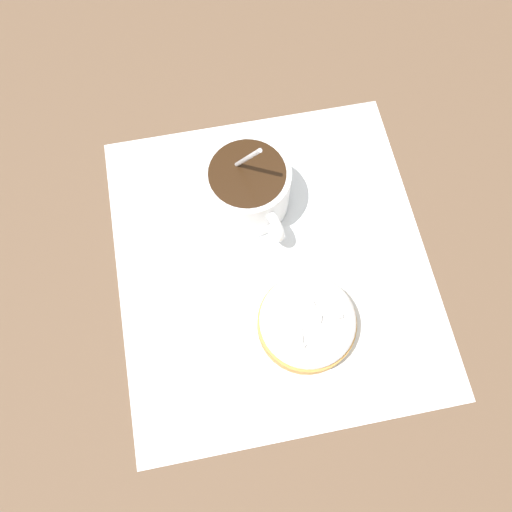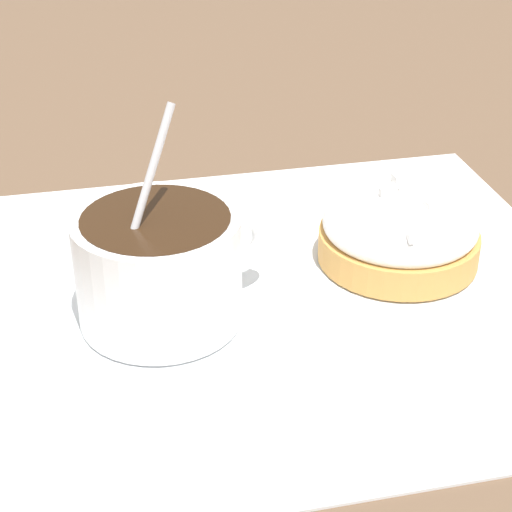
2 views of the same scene
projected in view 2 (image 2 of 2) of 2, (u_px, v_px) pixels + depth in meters
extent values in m
plane|color=brown|center=(287.00, 293.00, 0.47)|extent=(3.00, 3.00, 0.00)
cube|color=white|center=(287.00, 291.00, 0.47)|extent=(0.35, 0.32, 0.00)
cylinder|color=white|center=(159.00, 269.00, 0.43)|extent=(0.08, 0.08, 0.06)
cylinder|color=#331E0F|center=(156.00, 227.00, 0.41)|extent=(0.07, 0.07, 0.01)
torus|color=white|center=(238.00, 242.00, 0.45)|extent=(0.04, 0.02, 0.04)
ellipsoid|color=silver|center=(192.00, 283.00, 0.45)|extent=(0.03, 0.03, 0.01)
cylinder|color=silver|center=(137.00, 219.00, 0.40)|extent=(0.05, 0.03, 0.10)
cylinder|color=#D19347|center=(398.00, 245.00, 0.49)|extent=(0.09, 0.09, 0.02)
ellipsoid|color=white|center=(400.00, 223.00, 0.48)|extent=(0.09, 0.09, 0.03)
cube|color=white|center=(411.00, 237.00, 0.44)|extent=(0.00, 0.01, 0.00)
cube|color=white|center=(396.00, 179.00, 0.49)|extent=(0.00, 0.01, 0.00)
cube|color=white|center=(451.00, 206.00, 0.47)|extent=(0.01, 0.01, 0.00)
cube|color=white|center=(406.00, 187.00, 0.48)|extent=(0.01, 0.01, 0.00)
cube|color=white|center=(386.00, 192.00, 0.47)|extent=(0.01, 0.00, 0.00)
cube|color=white|center=(442.00, 201.00, 0.47)|extent=(0.01, 0.00, 0.00)
cube|color=white|center=(440.00, 206.00, 0.46)|extent=(0.01, 0.01, 0.00)
cube|color=white|center=(432.00, 209.00, 0.46)|extent=(0.00, 0.01, 0.00)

